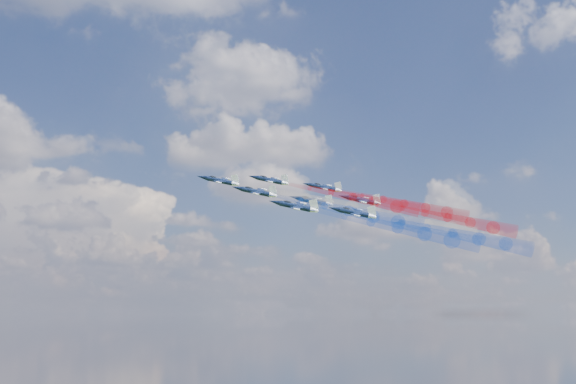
{
  "coord_description": "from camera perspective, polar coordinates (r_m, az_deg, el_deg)",
  "views": [
    {
      "loc": [
        -36.26,
        -163.42,
        111.33
      ],
      "look_at": [
        -1.11,
        3.47,
        141.52
      ],
      "focal_mm": 43.25,
      "sensor_mm": 36.0,
      "label": 1
    }
  ],
  "objects": [
    {
      "name": "trail_rear_right",
      "position": [
        182.29,
        12.98,
        -2.07
      ],
      "size": [
        33.98,
        15.6,
        12.41
      ],
      "primitive_type": null,
      "rotation": [
        0.23,
        -0.3,
        1.17
      ],
      "color": "red"
    },
    {
      "name": "trail_center_third",
      "position": [
        170.27,
        9.45,
        -2.27
      ],
      "size": [
        33.98,
        15.6,
        12.41
      ],
      "primitive_type": null,
      "rotation": [
        0.23,
        -0.3,
        1.17
      ],
      "color": "white"
    },
    {
      "name": "jet_outer_right",
      "position": [
        192.69,
        2.97,
        0.37
      ],
      "size": [
        14.24,
        12.7,
        8.04
      ],
      "primitive_type": null,
      "rotation": [
        0.23,
        -0.3,
        1.17
      ],
      "color": "black"
    },
    {
      "name": "jet_inner_left",
      "position": [
        164.96,
        -2.62,
        0.02
      ],
      "size": [
        14.24,
        12.7,
        8.04
      ],
      "primitive_type": null,
      "rotation": [
        0.23,
        -0.3,
        1.17
      ],
      "color": "black"
    },
    {
      "name": "jet_outer_left",
      "position": [
        151.43,
        0.64,
        -1.19
      ],
      "size": [
        14.24,
        12.7,
        8.04
      ],
      "primitive_type": null,
      "rotation": [
        0.23,
        -0.3,
        1.17
      ],
      "color": "black"
    },
    {
      "name": "trail_outer_left",
      "position": [
        149.99,
        9.0,
        -2.91
      ],
      "size": [
        33.98,
        15.6,
        12.41
      ],
      "primitive_type": null,
      "rotation": [
        0.23,
        -0.3,
        1.17
      ],
      "color": "blue"
    },
    {
      "name": "jet_center_third",
      "position": [
        171.39,
        2.06,
        -0.76
      ],
      "size": [
        14.24,
        12.7,
        8.04
      ],
      "primitive_type": null,
      "rotation": [
        0.23,
        -0.3,
        1.17
      ],
      "color": "black"
    },
    {
      "name": "jet_inner_right",
      "position": [
        184.69,
        -1.48,
        0.97
      ],
      "size": [
        14.24,
        12.7,
        8.04
      ],
      "primitive_type": null,
      "rotation": [
        0.23,
        -0.3,
        1.17
      ],
      "color": "black"
    },
    {
      "name": "jet_lead",
      "position": [
        176.42,
        -5.63,
        0.93
      ],
      "size": [
        14.24,
        12.7,
        8.04
      ],
      "primitive_type": null,
      "rotation": [
        0.23,
        -0.3,
        1.17
      ],
      "color": "black"
    },
    {
      "name": "trail_inner_left",
      "position": [
        162.04,
        5.03,
        -1.56
      ],
      "size": [
        33.98,
        15.6,
        12.41
      ],
      "primitive_type": null,
      "rotation": [
        0.23,
        -0.3,
        1.17
      ],
      "color": "blue"
    },
    {
      "name": "trail_outer_right",
      "position": [
        191.66,
        9.53,
        -0.96
      ],
      "size": [
        33.98,
        15.6,
        12.41
      ],
      "primitive_type": null,
      "rotation": [
        0.23,
        -0.3,
        1.17
      ],
      "color": "red"
    },
    {
      "name": "jet_rear_right",
      "position": [
        181.97,
        6.05,
        -0.67
      ],
      "size": [
        14.24,
        12.7,
        8.04
      ],
      "primitive_type": null,
      "rotation": [
        0.23,
        -0.3,
        1.17
      ],
      "color": "black"
    },
    {
      "name": "trail_lead",
      "position": [
        172.18,
        1.48,
        -0.54
      ],
      "size": [
        33.98,
        15.6,
        12.41
      ],
      "primitive_type": null,
      "rotation": [
        0.23,
        -0.3,
        1.17
      ],
      "color": "white"
    },
    {
      "name": "jet_rear_left",
      "position": [
        159.31,
        5.48,
        -1.71
      ],
      "size": [
        14.24,
        12.7,
        8.04
      ],
      "primitive_type": null,
      "rotation": [
        0.23,
        -0.3,
        1.17
      ],
      "color": "black"
    },
    {
      "name": "trail_inner_right",
      "position": [
        181.97,
        5.35,
        -0.42
      ],
      "size": [
        33.98,
        15.6,
        12.41
      ],
      "primitive_type": null,
      "rotation": [
        0.23,
        -0.3,
        1.17
      ],
      "color": "red"
    },
    {
      "name": "trail_rear_left",
      "position": [
        159.69,
        13.41,
        -3.31
      ],
      "size": [
        33.98,
        15.6,
        12.41
      ],
      "primitive_type": null,
      "rotation": [
        0.23,
        -0.3,
        1.17
      ],
      "color": "blue"
    }
  ]
}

